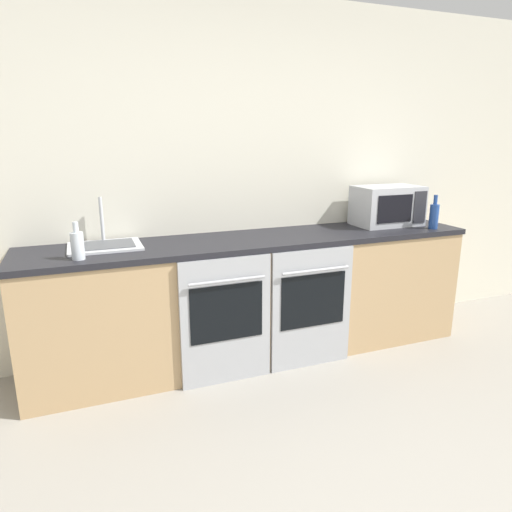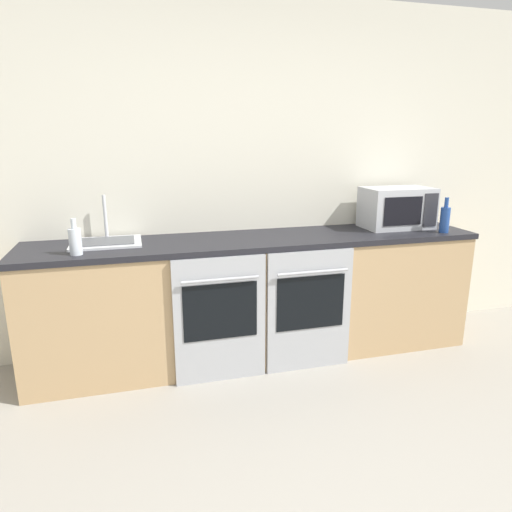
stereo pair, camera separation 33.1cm
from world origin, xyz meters
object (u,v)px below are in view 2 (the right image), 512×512
(microwave, at_px, (397,208))
(bottle_blue, at_px, (445,219))
(oven_right, at_px, (310,310))
(sink, at_px, (106,241))
(oven_left, at_px, (220,320))
(bottle_clear, at_px, (75,241))

(microwave, distance_m, bottle_blue, 0.37)
(oven_right, xyz_separation_m, bottle_blue, (1.12, 0.12, 0.57))
(oven_right, bearing_deg, sink, 163.15)
(oven_left, distance_m, oven_right, 0.63)
(bottle_clear, bearing_deg, microwave, 5.95)
(oven_left, height_order, bottle_blue, bottle_blue)
(oven_left, relative_size, oven_right, 1.00)
(oven_left, distance_m, sink, 0.94)
(bottle_clear, height_order, bottle_blue, bottle_blue)
(sink, bearing_deg, oven_right, -16.85)
(microwave, xyz_separation_m, bottle_blue, (0.25, -0.26, -0.05))
(microwave, xyz_separation_m, sink, (-2.20, 0.02, -0.14))
(oven_left, bearing_deg, bottle_clear, 170.92)
(oven_left, relative_size, bottle_clear, 3.86)
(microwave, distance_m, sink, 2.21)
(oven_right, relative_size, sink, 1.88)
(oven_right, relative_size, bottle_blue, 3.29)
(microwave, height_order, bottle_clear, microwave)
(bottle_clear, bearing_deg, sink, 58.42)
(oven_right, bearing_deg, bottle_blue, 6.15)
(oven_right, height_order, microwave, microwave)
(oven_right, xyz_separation_m, bottle_clear, (-1.50, 0.14, 0.56))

